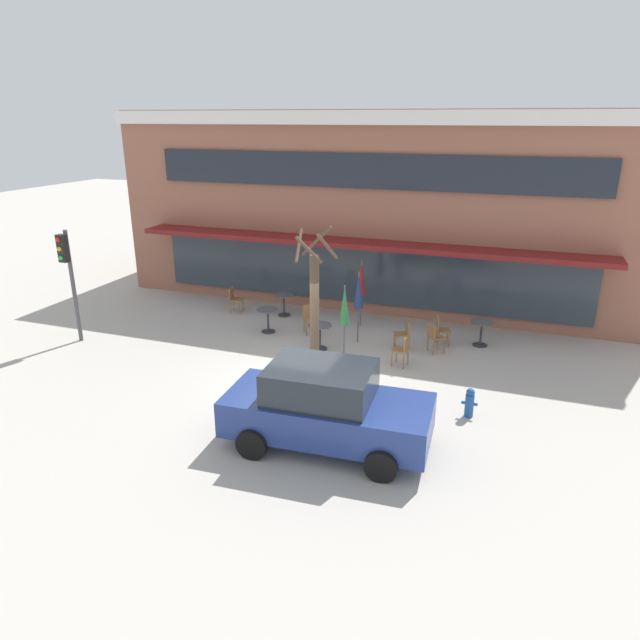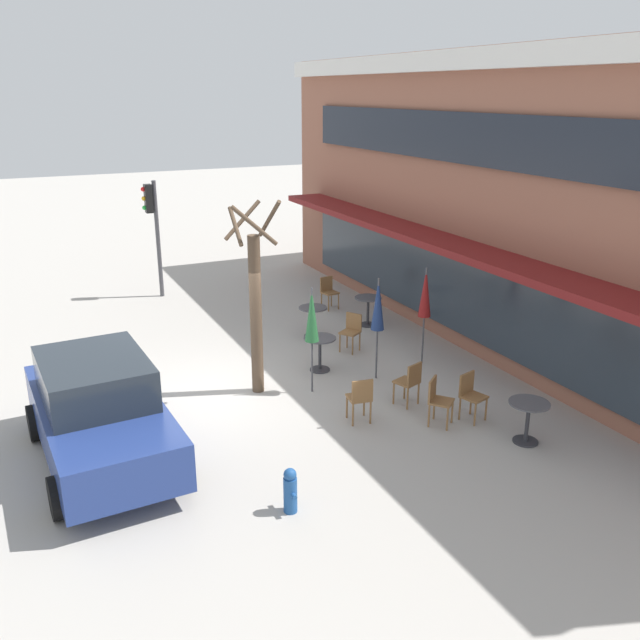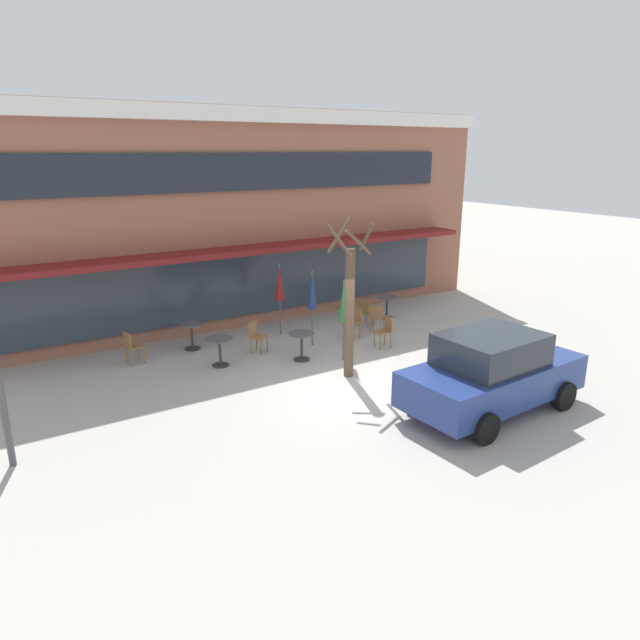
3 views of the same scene
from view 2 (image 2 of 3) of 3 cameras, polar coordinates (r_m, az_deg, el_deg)
name	(u,v)px [view 2 (image 2 of 3)]	position (r m, az deg, el deg)	size (l,w,h in m)	color
ground_plane	(218,393)	(13.90, -8.63, -6.13)	(80.00, 80.00, 0.00)	#ADA8A0
building_facade	(602,196)	(18.27, 22.63, 9.62)	(18.51, 9.10, 6.69)	#935B47
cafe_table_near_wall	(368,306)	(17.53, 4.06, 1.16)	(0.70, 0.70, 0.76)	#333338
cafe_table_streetside	(313,317)	(16.68, -0.60, 0.28)	(0.70, 0.70, 0.76)	#333338
cafe_table_by_tree	(528,415)	(12.26, 17.12, -7.68)	(0.70, 0.70, 0.76)	#333338
cafe_table_mid_patio	(320,348)	(14.65, -0.01, -2.39)	(0.70, 0.70, 0.76)	#333338
patio_umbrella_green_folded	(378,305)	(13.94, 4.91, 1.27)	(0.28, 0.28, 2.20)	#4C4C51
patio_umbrella_cream_folded	(425,293)	(14.89, 8.86, 2.25)	(0.28, 0.28, 2.20)	#4C4C51
patio_umbrella_corner_open	(312,316)	(13.24, -0.69, 0.38)	(0.28, 0.28, 2.20)	#4C4C51
cafe_chair_0	(437,398)	(12.51, 9.86, -6.48)	(0.56, 0.56, 0.89)	olive
cafe_chair_1	(471,393)	(12.83, 12.57, -6.00)	(0.50, 0.50, 0.89)	olive
cafe_chair_2	(410,380)	(13.16, 7.57, -5.06)	(0.51, 0.51, 0.89)	olive
cafe_chair_3	(352,329)	(15.79, 2.68, -0.78)	(0.55, 0.55, 0.89)	olive
cafe_chair_4	(360,397)	(12.40, 3.41, -6.45)	(0.46, 0.46, 0.89)	olive
cafe_chair_5	(328,290)	(18.87, 0.72, 2.53)	(0.46, 0.46, 0.89)	olive
parked_sedan	(99,411)	(11.62, -18.10, -7.31)	(4.29, 2.19, 1.76)	navy
street_tree	(255,305)	(13.27, -5.46, 1.27)	(1.04, 1.00, 3.89)	brown
traffic_light_pole	(153,220)	(20.16, -13.88, 8.21)	(0.26, 0.44, 3.40)	#47474C
fire_hydrant	(290,490)	(10.04, -2.52, -14.12)	(0.36, 0.20, 0.71)	#1E4C8C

